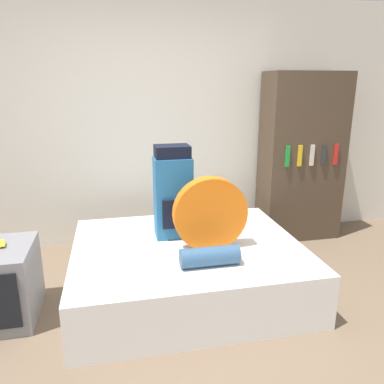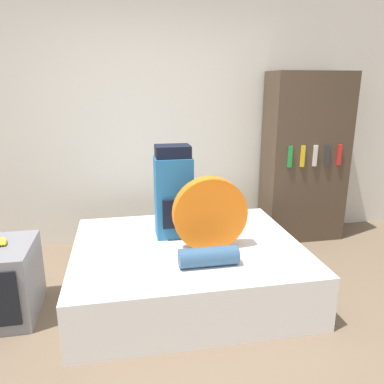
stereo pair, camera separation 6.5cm
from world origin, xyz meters
name	(u,v)px [view 2 (the right image)]	position (x,y,z in m)	size (l,w,h in m)	color
ground_plane	(199,352)	(0.00, 0.00, 0.00)	(16.00, 16.00, 0.00)	brown
wall_back	(162,124)	(0.00, 2.02, 1.30)	(8.00, 0.05, 2.60)	silver
bed	(187,267)	(0.06, 0.79, 0.22)	(1.87, 1.53, 0.43)	white
backpack	(173,193)	(-0.02, 1.00, 0.82)	(0.31, 0.26, 0.80)	#23669E
tent_bag	(210,214)	(0.22, 0.67, 0.73)	(0.59, 0.11, 0.59)	orange
sleeping_roll	(209,257)	(0.15, 0.38, 0.50)	(0.44, 0.14, 0.14)	#33567A
banana_bunch	(1,242)	(-1.36, 0.74, 0.59)	(0.12, 0.15, 0.04)	yellow
bookshelf	(305,158)	(1.56, 1.75, 0.92)	(0.88, 0.44, 1.85)	#473828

